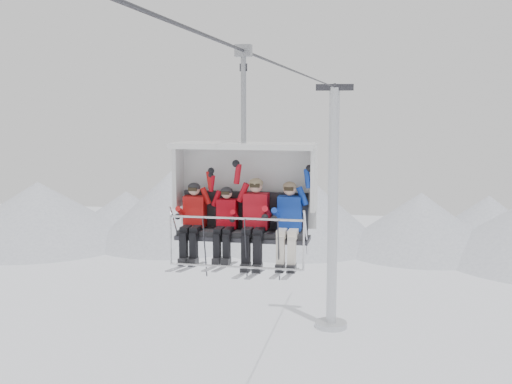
% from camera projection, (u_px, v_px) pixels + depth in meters
% --- Properties ---
extents(ridgeline, '(72.00, 21.00, 7.00)m').
position_uv_depth(ridgeline, '(331.00, 216.00, 55.39)').
color(ridgeline, silver).
rests_on(ridgeline, ground).
extents(lift_tower_right, '(2.00, 1.80, 13.48)m').
position_uv_depth(lift_tower_right, '(333.00, 226.00, 35.20)').
color(lift_tower_right, '#B8BBC0').
rests_on(lift_tower_right, ground).
extents(haul_cable, '(0.06, 50.00, 0.06)m').
position_uv_depth(haul_cable, '(256.00, 56.00, 12.80)').
color(haul_cable, '#2F2F34').
rests_on(haul_cable, lift_tower_left).
extents(chairlift_carrier, '(2.66, 1.17, 3.98)m').
position_uv_depth(chairlift_carrier, '(245.00, 190.00, 12.11)').
color(chairlift_carrier, black).
rests_on(chairlift_carrier, haul_cable).
extents(skier_far_left, '(0.40, 1.69, 1.60)m').
position_uv_depth(skier_far_left, '(193.00, 219.00, 12.05)').
color(skier_far_left, '#B81211').
rests_on(skier_far_left, chairlift_carrier).
extents(skier_center_left, '(0.37, 1.69, 1.50)m').
position_uv_depth(skier_center_left, '(226.00, 221.00, 11.92)').
color(skier_center_left, '#B80815').
rests_on(skier_center_left, chairlift_carrier).
extents(skier_center_right, '(0.45, 1.69, 1.77)m').
position_uv_depth(skier_center_right, '(255.00, 218.00, 11.83)').
color(skier_center_right, red).
rests_on(skier_center_right, chairlift_carrier).
extents(skier_far_right, '(0.43, 1.69, 1.69)m').
position_uv_depth(skier_far_right, '(289.00, 220.00, 11.70)').
color(skier_far_right, '#1237AA').
rests_on(skier_far_right, chairlift_carrier).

